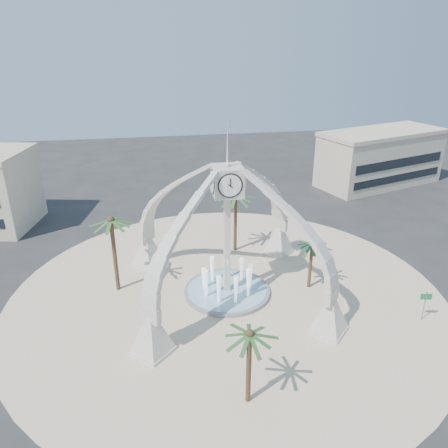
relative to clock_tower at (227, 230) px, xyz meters
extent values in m
plane|color=#282828|center=(0.00, 0.00, -6.49)|extent=(140.00, 140.00, 0.00)
cylinder|color=beige|center=(0.00, 0.00, -6.46)|extent=(40.00, 40.00, 0.06)
cube|color=silver|center=(0.00, 0.00, -1.59)|extent=(0.55, 0.55, 9.80)
cube|color=silver|center=(0.00, 0.00, 4.56)|extent=(2.50, 2.50, 2.50)
cone|color=silver|center=(0.00, 0.00, 7.81)|extent=(0.20, 0.20, 4.00)
cylinder|color=white|center=(0.00, -1.29, 4.56)|extent=(1.84, 0.04, 1.84)
pyramid|color=silver|center=(7.07, 7.07, -4.89)|extent=(3.80, 3.80, 3.20)
pyramid|color=silver|center=(-7.07, 7.07, -4.89)|extent=(3.80, 3.80, 3.20)
pyramid|color=silver|center=(-7.07, -7.07, -4.89)|extent=(3.80, 3.80, 3.20)
pyramid|color=silver|center=(7.07, -7.07, -4.89)|extent=(3.80, 3.80, 3.20)
cylinder|color=gray|center=(0.00, 0.00, -6.29)|extent=(8.00, 8.00, 0.40)
cylinder|color=#87BAC9|center=(0.00, 0.00, -6.07)|extent=(7.40, 7.40, 0.04)
cone|color=white|center=(0.00, 0.00, -4.47)|extent=(0.60, 0.60, 3.20)
cube|color=#BAAE91|center=(30.00, 28.00, -2.49)|extent=(21.49, 13.79, 8.00)
cube|color=#BAAE91|center=(30.00, 28.00, 1.81)|extent=(21.87, 14.17, 0.60)
cylinder|color=brown|center=(7.92, -0.32, -4.07)|extent=(0.32, 0.32, 4.84)
cylinder|color=brown|center=(-10.05, 2.51, -2.82)|extent=(0.39, 0.39, 7.33)
cylinder|color=brown|center=(2.52, 8.60, -3.14)|extent=(0.39, 0.39, 6.70)
cylinder|color=brown|center=(-1.04, -13.09, -3.71)|extent=(0.35, 0.35, 5.56)
cylinder|color=slate|center=(15.53, -7.01, -5.10)|extent=(0.09, 0.09, 2.78)
cube|color=#1A693A|center=(15.53, -7.01, -4.15)|extent=(0.93, 0.26, 0.56)
cube|color=white|center=(15.53, -7.01, -4.15)|extent=(1.00, 0.25, 0.63)
camera|label=1|loc=(-6.47, -34.29, 15.86)|focal=35.00mm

